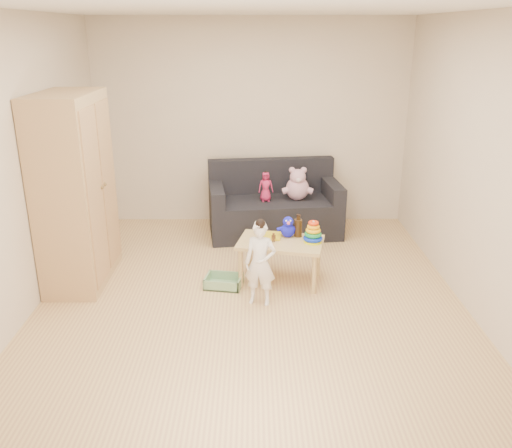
{
  "coord_description": "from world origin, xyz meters",
  "views": [
    {
      "loc": [
        0.02,
        -4.72,
        2.44
      ],
      "look_at": [
        0.05,
        0.25,
        0.65
      ],
      "focal_mm": 38.0,
      "sensor_mm": 36.0,
      "label": 1
    }
  ],
  "objects_px": {
    "sofa": "(275,216)",
    "toddler": "(260,264)",
    "play_table": "(280,261)",
    "wardrobe": "(75,191)"
  },
  "relations": [
    {
      "from": "sofa",
      "to": "toddler",
      "type": "xyz_separation_m",
      "value": [
        -0.2,
        -1.85,
        0.17
      ]
    },
    {
      "from": "sofa",
      "to": "toddler",
      "type": "distance_m",
      "value": 1.87
    },
    {
      "from": "wardrobe",
      "to": "play_table",
      "type": "relative_size",
      "value": 2.26
    },
    {
      "from": "sofa",
      "to": "toddler",
      "type": "relative_size",
      "value": 2.02
    },
    {
      "from": "sofa",
      "to": "play_table",
      "type": "bearing_deg",
      "value": -96.58
    },
    {
      "from": "play_table",
      "to": "toddler",
      "type": "xyz_separation_m",
      "value": [
        -0.21,
        -0.47,
        0.18
      ]
    },
    {
      "from": "toddler",
      "to": "play_table",
      "type": "bearing_deg",
      "value": 79.37
    },
    {
      "from": "wardrobe",
      "to": "play_table",
      "type": "height_order",
      "value": "wardrobe"
    },
    {
      "from": "wardrobe",
      "to": "play_table",
      "type": "xyz_separation_m",
      "value": [
        2.03,
        -0.07,
        -0.73
      ]
    },
    {
      "from": "wardrobe",
      "to": "toddler",
      "type": "bearing_deg",
      "value": -16.57
    }
  ]
}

